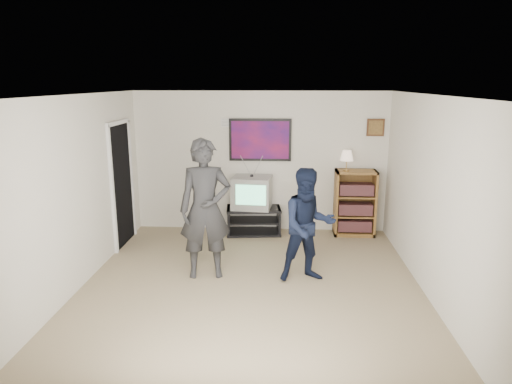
# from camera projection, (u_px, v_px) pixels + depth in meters

# --- Properties ---
(room_shell) EXTENTS (4.51, 5.00, 2.51)m
(room_shell) POSITION_uv_depth(u_px,v_px,m) (252.00, 190.00, 6.07)
(room_shell) COLOR brown
(room_shell) RESTS_ON ground
(media_stand) EXTENTS (1.00, 0.62, 0.48)m
(media_stand) POSITION_uv_depth(u_px,v_px,m) (254.00, 220.00, 8.15)
(media_stand) COLOR black
(media_stand) RESTS_ON room_shell
(crt_television) EXTENTS (0.71, 0.62, 0.56)m
(crt_television) POSITION_uv_depth(u_px,v_px,m) (252.00, 192.00, 8.02)
(crt_television) COLOR gray
(crt_television) RESTS_ON media_stand
(bookshelf) EXTENTS (0.70, 0.40, 1.16)m
(bookshelf) POSITION_uv_depth(u_px,v_px,m) (355.00, 203.00, 8.01)
(bookshelf) COLOR brown
(bookshelf) RESTS_ON room_shell
(table_lamp) EXTENTS (0.22, 0.22, 0.36)m
(table_lamp) POSITION_uv_depth(u_px,v_px,m) (347.00, 161.00, 7.80)
(table_lamp) COLOR beige
(table_lamp) RESTS_ON bookshelf
(person_tall) EXTENTS (0.77, 0.58, 1.93)m
(person_tall) POSITION_uv_depth(u_px,v_px,m) (205.00, 209.00, 6.21)
(person_tall) COLOR #242527
(person_tall) RESTS_ON room_shell
(person_short) EXTENTS (0.87, 0.75, 1.56)m
(person_short) POSITION_uv_depth(u_px,v_px,m) (308.00, 225.00, 6.10)
(person_short) COLOR black
(person_short) RESTS_ON room_shell
(controller_left) EXTENTS (0.04, 0.13, 0.04)m
(controller_left) POSITION_uv_depth(u_px,v_px,m) (207.00, 193.00, 6.39)
(controller_left) COLOR white
(controller_left) RESTS_ON person_tall
(controller_right) EXTENTS (0.06, 0.12, 0.03)m
(controller_right) POSITION_uv_depth(u_px,v_px,m) (308.00, 195.00, 6.27)
(controller_right) COLOR white
(controller_right) RESTS_ON person_short
(poster) EXTENTS (1.10, 0.03, 0.75)m
(poster) POSITION_uv_depth(u_px,v_px,m) (260.00, 140.00, 8.04)
(poster) COLOR black
(poster) RESTS_ON room_shell
(air_vent) EXTENTS (0.28, 0.02, 0.14)m
(air_vent) POSITION_uv_depth(u_px,v_px,m) (229.00, 123.00, 8.01)
(air_vent) COLOR white
(air_vent) RESTS_ON room_shell
(small_picture) EXTENTS (0.30, 0.03, 0.30)m
(small_picture) POSITION_uv_depth(u_px,v_px,m) (376.00, 127.00, 7.88)
(small_picture) COLOR #4A2517
(small_picture) RESTS_ON room_shell
(doorway) EXTENTS (0.03, 0.85, 2.00)m
(doorway) POSITION_uv_depth(u_px,v_px,m) (121.00, 185.00, 7.47)
(doorway) COLOR black
(doorway) RESTS_ON room_shell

